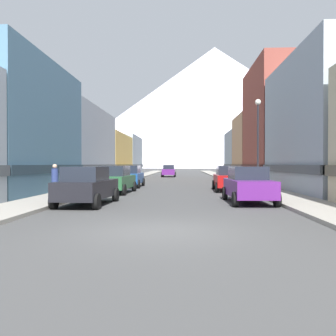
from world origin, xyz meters
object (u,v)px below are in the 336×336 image
streetlamp_right (258,131)px  car_driving_0 (169,171)px  car_right_0 (248,185)px  potted_plant_0 (71,181)px  car_right_1 (228,178)px  pedestrian_0 (55,182)px  car_left_0 (87,186)px  car_left_1 (115,179)px  car_left_2 (130,176)px

streetlamp_right → car_driving_0: bearing=103.1°
car_right_0 → potted_plant_0: size_ratio=4.16×
car_right_1 → pedestrian_0: pedestrian_0 is taller
car_left_0 → car_right_0: size_ratio=1.01×
car_driving_0 → streetlamp_right: bearing=-76.9°
car_left_0 → car_left_1: (-0.00, 6.67, 0.00)m
car_left_2 → potted_plant_0: car_left_2 is taller
potted_plant_0 → car_right_0: bearing=-30.5°
car_right_1 → potted_plant_0: (-10.80, -1.31, -0.12)m
car_left_1 → pedestrian_0: pedestrian_0 is taller
car_driving_0 → pedestrian_0: pedestrian_0 is taller
car_left_1 → potted_plant_0: bearing=163.1°
car_left_0 → car_left_2: 12.79m
car_left_1 → pedestrian_0: 4.83m
car_left_2 → car_driving_0: (2.20, 23.70, 0.00)m
car_left_1 → car_right_1: (7.60, 2.28, 0.00)m
car_left_2 → pedestrian_0: 10.57m
car_right_0 → car_right_1: bearing=90.0°
potted_plant_0 → streetlamp_right: 12.81m
streetlamp_right → car_right_0: bearing=-106.4°
car_right_0 → car_left_0: bearing=-170.5°
pedestrian_0 → streetlamp_right: streetlamp_right is taller
car_left_0 → potted_plant_0: (-3.20, 7.64, -0.12)m
car_right_0 → streetlamp_right: (1.55, 5.28, 3.09)m
car_left_1 → pedestrian_0: size_ratio=2.57×
car_right_1 → car_left_2: bearing=153.2°
car_left_1 → streetlamp_right: size_ratio=0.77×
car_right_0 → car_left_2: bearing=123.4°
potted_plant_0 → streetlamp_right: (12.35, -1.09, 3.21)m
car_left_2 → car_right_0: same height
pedestrian_0 → car_left_2: bearing=76.6°
car_left_0 → pedestrian_0: bearing=134.3°
car_left_1 → potted_plant_0: car_left_1 is taller
car_left_1 → streetlamp_right: bearing=-0.8°
pedestrian_0 → car_driving_0: bearing=82.2°
car_left_0 → car_driving_0: size_ratio=1.02×
car_left_2 → car_driving_0: same height
car_left_0 → car_left_2: bearing=90.0°
car_left_0 → car_driving_0: 36.56m
car_left_2 → car_left_0: bearing=-90.0°
car_right_0 → streetlamp_right: 6.31m
car_left_2 → potted_plant_0: 6.07m
car_left_1 → car_driving_0: (2.20, 29.82, 0.00)m
potted_plant_0 → car_left_1: bearing=-16.9°
car_left_0 → streetlamp_right: (9.15, 6.55, 3.09)m
potted_plant_0 → car_right_1: bearing=6.9°
car_left_2 → car_left_1: bearing=-90.0°
car_right_0 → car_driving_0: bearing=98.7°
car_right_1 → streetlamp_right: size_ratio=0.76×
pedestrian_0 → car_right_0: bearing=-7.0°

